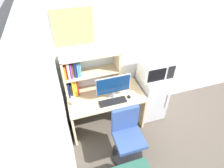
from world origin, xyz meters
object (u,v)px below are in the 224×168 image
Objects in this scene: desk_fan at (158,53)px; wall_corkboard at (73,27)px; mini_fridge at (151,95)px; monitor at (113,86)px; desk_chair at (127,138)px; hutch_bookshelf at (81,74)px; computer_mouse at (129,97)px; keyboard at (113,102)px; microwave at (156,69)px; water_bottle at (73,100)px.

wall_corkboard is (-1.22, 0.29, 0.45)m from desk_fan.
monitor is at bearing -171.44° from mini_fridge.
hutch_bookshelf is at bearing 118.22° from desk_chair.
computer_mouse is 1.37m from wall_corkboard.
hutch_bookshelf is 2.03× the size of keyboard.
desk_fan is at bearing 14.66° from keyboard.
mini_fridge is at bearing -7.93° from hutch_bookshelf.
desk_fan reaches higher than desk_chair.
hutch_bookshelf reaches higher than microwave.
wall_corkboard reaches higher than keyboard.
monitor is 0.26m from keyboard.
computer_mouse reaches higher than keyboard.
desk_fan is 1.41m from desk_chair.
desk_fan is at bearing 19.85° from computer_mouse.
mini_fridge is at bearing 14.62° from keyboard.
hutch_bookshelf reaches higher than desk_chair.
microwave is (0.83, 0.22, 0.32)m from keyboard.
desk_fan is 1.34m from wall_corkboard.
mini_fridge is (1.23, -0.17, -0.66)m from hutch_bookshelf.
monitor is 0.35m from computer_mouse.
hutch_bookshelf is 0.98× the size of mini_fridge.
wall_corkboard is at bearing 145.50° from computer_mouse.
microwave is 1.89× the size of desk_fan.
computer_mouse is at bearing 4.53° from keyboard.
monitor is at bearing -171.49° from desk_fan.
keyboard is 0.29m from computer_mouse.
desk_fan is at bearing -156.22° from microwave.
hutch_bookshelf is 1.62× the size of monitor.
keyboard is at bearing -175.47° from computer_mouse.
mini_fridge is at bearing 19.66° from computer_mouse.
mini_fridge is at bearing 3.36° from water_bottle.
desk_fan reaches higher than computer_mouse.
mini_fridge is (0.83, 0.22, -0.29)m from keyboard.
monitor is 1.07× the size of microwave.
hutch_bookshelf is 0.72m from wall_corkboard.
water_bottle is 0.23× the size of desk_chair.
microwave reaches higher than computer_mouse.
mini_fridge is 1.87m from wall_corkboard.
computer_mouse is (0.69, -0.36, -0.37)m from hutch_bookshelf.
desk_fan is (-0.01, -0.01, 0.31)m from microwave.
microwave is 0.31m from desk_fan.
monitor reaches higher than desk_chair.
computer_mouse is 0.66m from microwave.
computer_mouse is 0.38× the size of water_bottle.
desk_fan is (1.41, 0.08, 0.55)m from water_bottle.
wall_corkboard reaches higher than monitor.
desk_fan reaches higher than keyboard.
desk_fan is at bearing -13.31° from wall_corkboard.
hutch_bookshelf is at bearing 172.21° from microwave.
wall_corkboard is (-1.24, 0.29, 1.37)m from mini_fridge.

